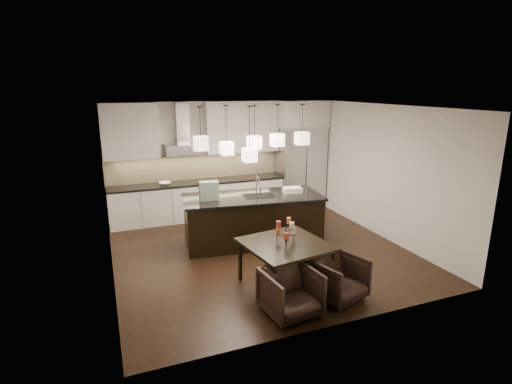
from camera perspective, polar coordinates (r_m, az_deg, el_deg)
name	(u,v)px	position (r m, az deg, el deg)	size (l,w,h in m)	color
floor	(260,251)	(8.01, 0.53, -8.39)	(5.50, 5.50, 0.02)	black
ceiling	(260,106)	(7.36, 0.58, 12.20)	(5.50, 5.50, 0.02)	white
wall_back	(219,158)	(10.12, -5.32, 4.87)	(5.50, 0.02, 2.80)	silver
wall_front	(341,229)	(5.21, 12.02, -5.21)	(5.50, 0.02, 2.80)	silver
wall_left	(105,196)	(7.04, -20.77, -0.55)	(0.02, 5.50, 2.80)	silver
wall_right	(379,171)	(8.94, 17.21, 2.91)	(0.02, 5.50, 2.80)	silver
refrigerator	(300,167)	(10.60, 6.29, 3.53)	(1.20, 0.72, 2.15)	#B7B7BA
fridge_panel	(301,113)	(10.42, 6.51, 11.09)	(1.26, 0.72, 0.65)	silver
lower_cabinets	(199,200)	(9.87, -8.13, -1.20)	(4.21, 0.62, 0.88)	silver
countertop	(198,182)	(9.75, -8.23, 1.40)	(4.21, 0.66, 0.04)	black
backsplash	(195,166)	(9.97, -8.70, 3.64)	(4.21, 0.02, 0.63)	#BAAF88
upper_cab_left	(130,131)	(9.46, -17.55, 8.28)	(1.25, 0.35, 1.25)	silver
upper_cab_right	(242,127)	(10.00, -2.04, 9.29)	(1.86, 0.35, 1.25)	silver
hood_canopy	(184,149)	(9.58, -10.24, 6.07)	(0.90, 0.52, 0.24)	#B7B7BA
hood_chimney	(182,123)	(9.62, -10.54, 9.69)	(0.30, 0.28, 0.96)	#B7B7BA
fruit_bowl	(165,183)	(9.55, -12.87, 1.20)	(0.26, 0.26, 0.06)	silver
island_body	(253,220)	(8.24, -0.49, -4.07)	(2.72, 1.09, 0.96)	black
island_top	(253,197)	(8.09, -0.50, -0.72)	(2.80, 1.17, 0.04)	black
faucet	(256,185)	(8.16, 0.06, 1.07)	(0.11, 0.26, 0.41)	silver
tote_bag	(209,191)	(7.82, -6.75, 0.19)	(0.37, 0.20, 0.37)	#144C29
food_container	(293,190)	(8.37, 5.25, 0.30)	(0.37, 0.26, 0.11)	silver
dining_table	(285,265)	(6.56, 4.20, -10.30)	(1.24, 1.24, 0.74)	black
candelabra	(286,230)	(6.33, 4.30, -5.47)	(0.36, 0.36, 0.44)	black
candle_a	(293,231)	(6.42, 5.32, -5.59)	(0.08, 0.08, 0.10)	beige
candle_b	(278,231)	(6.40, 3.18, -5.61)	(0.08, 0.08, 0.10)	#D4622F
candle_c	(286,236)	(6.22, 4.38, -6.27)	(0.08, 0.08, 0.10)	#B03725
candle_d	(289,221)	(6.42, 4.68, -4.08)	(0.08, 0.08, 0.10)	#D4622F
candle_e	(279,224)	(6.24, 3.24, -4.62)	(0.08, 0.08, 0.10)	#B03725
candle_f	(292,225)	(6.20, 5.14, -4.78)	(0.08, 0.08, 0.10)	beige
armchair_left	(291,293)	(5.82, 4.96, -14.13)	(0.73, 0.75, 0.68)	black
armchair_right	(338,279)	(6.31, 11.61, -12.02)	(0.72, 0.74, 0.67)	black
pendant_a	(201,143)	(7.52, -7.89, 6.89)	(0.24, 0.24, 0.26)	#FFE0C6
pendant_b	(227,149)	(8.03, -4.23, 6.22)	(0.24, 0.24, 0.26)	#FFE0C6
pendant_c	(254,142)	(7.93, -0.26, 7.11)	(0.24, 0.24, 0.26)	#FFE0C6
pendant_d	(277,140)	(8.36, 3.03, 7.44)	(0.24, 0.24, 0.26)	#FFE0C6
pendant_e	(302,138)	(8.42, 6.56, 7.62)	(0.24, 0.24, 0.26)	#FFE0C6
pendant_f	(250,155)	(7.68, -0.93, 5.31)	(0.24, 0.24, 0.26)	#FFE0C6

